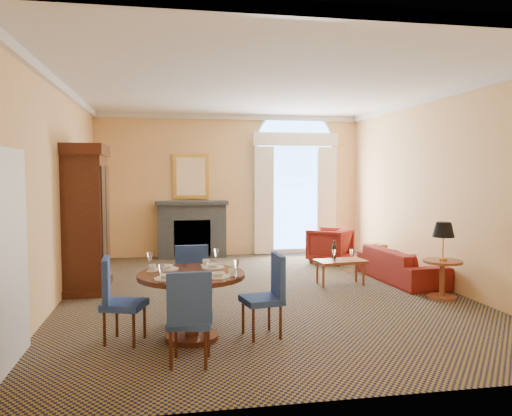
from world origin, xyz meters
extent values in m
plane|color=#111437|center=(0.00, 0.00, 0.00)|extent=(7.50, 7.50, 0.00)
cube|color=#F8C176|center=(0.00, 3.75, 1.60)|extent=(6.00, 0.04, 3.20)
cube|color=#F8C176|center=(-3.00, 0.00, 1.60)|extent=(0.04, 7.50, 3.20)
cube|color=#F8C176|center=(3.00, 0.00, 1.60)|extent=(0.04, 7.50, 3.20)
cube|color=white|center=(0.00, 0.00, 3.20)|extent=(6.00, 7.50, 0.04)
cube|color=silver|center=(0.00, 0.00, 3.14)|extent=(6.00, 7.50, 0.12)
cube|color=silver|center=(-2.96, -2.40, 1.03)|extent=(0.08, 0.90, 2.06)
cube|color=#3B4146|center=(-0.90, 3.55, 0.60)|extent=(1.50, 0.40, 1.20)
cube|color=#3B4146|center=(-0.90, 3.52, 1.24)|extent=(1.60, 0.46, 0.08)
cube|color=gold|center=(-0.90, 3.72, 1.80)|extent=(0.80, 0.04, 1.00)
cube|color=white|center=(-0.90, 3.70, 1.80)|extent=(0.64, 0.02, 0.84)
cube|color=silver|center=(1.50, 3.73, 1.25)|extent=(1.90, 0.04, 2.50)
cube|color=#98BEFE|center=(1.50, 3.72, 1.25)|extent=(1.70, 0.02, 2.30)
cylinder|color=silver|center=(1.50, 3.73, 2.50)|extent=(1.90, 0.04, 1.90)
cube|color=white|center=(0.75, 3.61, 1.25)|extent=(0.45, 0.06, 2.45)
cube|color=white|center=(2.25, 3.61, 1.25)|extent=(0.45, 0.06, 2.45)
cube|color=white|center=(1.50, 3.61, 2.65)|extent=(2.00, 0.08, 0.30)
cube|color=#39170D|center=(-2.72, 0.70, 1.07)|extent=(0.59, 1.07, 2.15)
cube|color=#39170D|center=(-2.72, 0.70, 2.23)|extent=(0.67, 1.18, 0.17)
cube|color=#39170D|center=(-2.72, 0.70, 0.05)|extent=(0.67, 1.18, 0.11)
cylinder|color=#39170D|center=(-1.19, -2.01, 0.73)|extent=(1.20, 1.20, 0.05)
cylinder|color=#39170D|center=(-1.19, -2.01, 0.35)|extent=(0.16, 0.16, 0.71)
cylinder|color=#39170D|center=(-1.19, -2.01, 0.03)|extent=(0.60, 0.60, 0.06)
cylinder|color=white|center=(-0.92, -1.74, 0.76)|extent=(0.27, 0.27, 0.01)
imported|color=white|center=(-0.92, -1.74, 0.79)|extent=(0.15, 0.15, 0.04)
imported|color=white|center=(-1.00, -1.58, 0.80)|extent=(0.09, 0.09, 0.07)
cylinder|color=white|center=(-1.46, -1.74, 0.76)|extent=(0.27, 0.27, 0.01)
imported|color=white|center=(-1.46, -1.74, 0.79)|extent=(0.15, 0.15, 0.04)
imported|color=white|center=(-1.63, -1.81, 0.80)|extent=(0.09, 0.09, 0.07)
cylinder|color=white|center=(-1.46, -2.28, 0.76)|extent=(0.27, 0.27, 0.01)
imported|color=white|center=(-1.46, -2.28, 0.79)|extent=(0.15, 0.15, 0.04)
imported|color=white|center=(-1.39, -2.45, 0.80)|extent=(0.09, 0.09, 0.07)
cylinder|color=white|center=(-0.92, -2.28, 0.76)|extent=(0.27, 0.27, 0.01)
imported|color=white|center=(-0.92, -2.28, 0.79)|extent=(0.15, 0.15, 0.04)
imported|color=white|center=(-0.76, -2.21, 0.80)|extent=(0.09, 0.09, 0.07)
cube|color=navy|center=(-1.16, -1.35, 0.42)|extent=(0.48, 0.48, 0.07)
cube|color=navy|center=(-1.14, -1.16, 0.70)|extent=(0.42, 0.09, 0.50)
cylinder|color=#39170D|center=(-1.02, -1.17, 0.19)|extent=(0.03, 0.03, 0.38)
cylinder|color=#39170D|center=(-1.34, -1.22, 0.19)|extent=(0.03, 0.03, 0.38)
cylinder|color=#39170D|center=(-0.97, -1.49, 0.19)|extent=(0.03, 0.03, 0.38)
cylinder|color=#39170D|center=(-1.29, -1.54, 0.19)|extent=(0.03, 0.03, 0.38)
cube|color=navy|center=(-1.24, -2.73, 0.42)|extent=(0.48, 0.48, 0.07)
cube|color=navy|center=(-1.26, -2.92, 0.70)|extent=(0.43, 0.09, 0.50)
cylinder|color=#39170D|center=(-1.43, -2.87, 0.19)|extent=(0.03, 0.03, 0.38)
cylinder|color=#39170D|center=(-1.11, -2.92, 0.19)|extent=(0.03, 0.03, 0.38)
cylinder|color=#39170D|center=(-1.38, -2.54, 0.19)|extent=(0.03, 0.03, 0.38)
cylinder|color=#39170D|center=(-1.05, -2.59, 0.19)|extent=(0.03, 0.03, 0.38)
cube|color=navy|center=(-0.40, -2.04, 0.42)|extent=(0.50, 0.50, 0.07)
cube|color=navy|center=(-0.20, -2.05, 0.70)|extent=(0.08, 0.42, 0.50)
cylinder|color=#39170D|center=(-0.20, -2.17, 0.19)|extent=(0.03, 0.03, 0.38)
cylinder|color=#39170D|center=(-0.27, -1.85, 0.19)|extent=(0.03, 0.03, 0.38)
cylinder|color=#39170D|center=(-0.53, -2.24, 0.19)|extent=(0.03, 0.03, 0.38)
cylinder|color=#39170D|center=(-0.59, -1.91, 0.19)|extent=(0.03, 0.03, 0.38)
cube|color=navy|center=(-1.92, -1.98, 0.42)|extent=(0.53, 0.53, 0.07)
cube|color=navy|center=(-2.12, -1.97, 0.70)|extent=(0.08, 0.42, 0.50)
cylinder|color=#39170D|center=(-2.03, -1.77, 0.19)|extent=(0.03, 0.03, 0.38)
cylinder|color=#39170D|center=(-2.13, -2.09, 0.19)|extent=(0.03, 0.03, 0.38)
cylinder|color=#39170D|center=(-1.72, -1.87, 0.19)|extent=(0.03, 0.03, 0.38)
cylinder|color=#39170D|center=(-1.82, -2.19, 0.19)|extent=(0.03, 0.03, 0.38)
imported|color=maroon|center=(2.55, 0.43, 0.28)|extent=(0.87, 1.96, 0.56)
imported|color=maroon|center=(1.91, 2.36, 0.36)|extent=(1.11, 1.11, 0.73)
cube|color=brown|center=(1.41, 0.34, 0.40)|extent=(0.88, 0.56, 0.05)
cylinder|color=brown|center=(1.06, 0.17, 0.18)|extent=(0.04, 0.04, 0.37)
cylinder|color=brown|center=(1.76, 0.17, 0.18)|extent=(0.04, 0.04, 0.37)
cylinder|color=brown|center=(1.06, 0.50, 0.18)|extent=(0.04, 0.04, 0.37)
cylinder|color=brown|center=(1.76, 0.50, 0.18)|extent=(0.04, 0.04, 0.37)
cylinder|color=brown|center=(2.60, -0.81, 0.56)|extent=(0.58, 0.58, 0.04)
cylinder|color=brown|center=(2.60, -0.81, 0.27)|extent=(0.08, 0.08, 0.54)
cylinder|color=brown|center=(2.60, -0.81, 0.02)|extent=(0.42, 0.42, 0.04)
camera|label=1|loc=(-1.46, -7.56, 1.87)|focal=35.00mm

